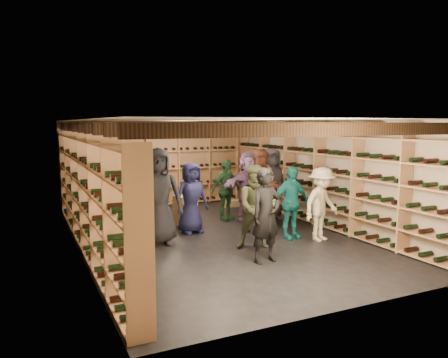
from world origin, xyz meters
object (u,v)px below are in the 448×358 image
object	(u,v)px
person_3	(322,204)
person_7	(263,187)
person_1	(266,216)
person_8	(262,190)
crate_stack_left	(127,207)
person_6	(191,198)
person_11	(248,186)
person_12	(271,184)
crate_stack_right	(186,210)
person_2	(257,207)
person_9	(119,197)
crate_loose	(231,203)
person_4	(291,203)
person_10	(226,190)
person_0	(158,196)

from	to	relation	value
person_3	person_7	size ratio (longest dim) A/B	0.85
person_1	person_8	world-z (taller)	person_8
crate_stack_left	person_8	size ratio (longest dim) A/B	0.38
person_6	person_11	xyz separation A→B (m)	(1.72, 0.62, 0.07)
crate_stack_left	person_6	xyz separation A→B (m)	(0.99, -1.76, 0.42)
person_11	person_12	size ratio (longest dim) A/B	0.95
person_7	crate_stack_right	bearing A→B (deg)	148.53
person_7	person_8	distance (m)	0.55
person_2	person_12	size ratio (longest dim) A/B	0.90
person_3	person_9	bearing A→B (deg)	128.07
crate_loose	person_7	bearing A→B (deg)	-97.37
crate_stack_right	person_12	distance (m)	2.16
person_4	person_9	distance (m)	3.67
person_10	person_4	bearing A→B (deg)	-93.84
crate_stack_right	person_3	world-z (taller)	person_3
person_4	person_10	distance (m)	2.15
person_0	person_2	size ratio (longest dim) A/B	1.19
person_10	person_1	bearing A→B (deg)	-119.80
person_11	person_3	bearing A→B (deg)	-85.61
crate_stack_right	person_0	xyz separation A→B (m)	(-1.06, -1.36, 0.60)
crate_loose	person_0	world-z (taller)	person_0
person_2	crate_loose	bearing A→B (deg)	92.19
crate_stack_left	person_3	size ratio (longest dim) A/B	0.46
person_6	person_10	bearing A→B (deg)	24.00
person_12	crate_loose	bearing A→B (deg)	94.74
person_8	person_1	bearing A→B (deg)	-124.84
person_8	person_12	xyz separation A→B (m)	(0.73, 0.84, -0.02)
person_9	person_12	world-z (taller)	person_12
person_6	person_9	size ratio (longest dim) A/B	1.00
person_6	person_7	bearing A→B (deg)	-8.37
person_3	person_11	xyz separation A→B (m)	(-0.42, 2.29, 0.09)
crate_stack_right	person_2	xyz separation A→B (m)	(0.53, -2.40, 0.45)
crate_stack_right	person_1	size ratio (longest dim) A/B	0.42
person_2	crate_stack_right	bearing A→B (deg)	123.97
person_3	person_7	xyz separation A→B (m)	(-0.35, 1.72, 0.13)
person_2	person_1	bearing A→B (deg)	-87.20
person_2	person_9	distance (m)	3.16
person_4	person_12	bearing A→B (deg)	70.17
person_1	person_12	world-z (taller)	person_12
person_3	person_8	distance (m)	1.42
crate_loose	person_12	bearing A→B (deg)	-85.76
person_3	person_8	bearing A→B (deg)	100.32
crate_stack_left	person_3	distance (m)	4.66
crate_stack_left	person_6	world-z (taller)	person_6
crate_loose	crate_stack_left	bearing A→B (deg)	-169.05
person_0	person_2	xyz separation A→B (m)	(1.59, -1.05, -0.15)
person_11	person_6	bearing A→B (deg)	-166.06
crate_stack_right	crate_loose	xyz separation A→B (m)	(1.91, 1.54, -0.25)
person_2	person_3	size ratio (longest dim) A/B	1.07
person_8	person_11	distance (m)	1.06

